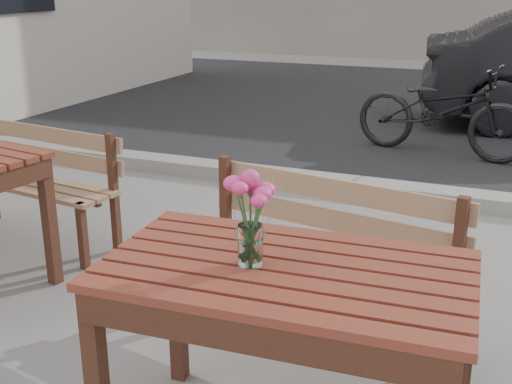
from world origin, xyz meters
TOP-DOWN VIEW (x-y plane):
  - street at (0.00, 5.06)m, footprint 30.00×8.12m
  - main_table at (0.14, -0.13)m, footprint 1.30×0.80m
  - main_bench at (0.03, 0.75)m, footprint 1.40×0.63m
  - main_vase at (0.03, -0.16)m, footprint 0.18×0.18m
  - second_bench at (-2.10, 1.25)m, footprint 1.35×0.56m
  - bicycle at (0.13, 4.54)m, footprint 1.84×0.96m

SIDE VIEW (x-z plane):
  - street at x=0.00m, z-range -0.03..0.09m
  - bicycle at x=0.13m, z-range 0.00..0.92m
  - second_bench at x=-2.10m, z-range 0.09..0.90m
  - main_bench at x=0.03m, z-range 0.09..0.93m
  - main_table at x=0.14m, z-range 0.26..1.04m
  - main_vase at x=0.03m, z-range 0.82..1.15m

